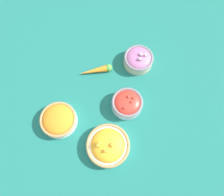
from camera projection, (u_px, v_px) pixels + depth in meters
ground_plane at (112, 100)px, 0.93m from camera, size 3.00×3.00×0.00m
bowl_cherry_tomatoes at (127, 103)px, 0.89m from camera, size 0.13×0.13×0.07m
bowl_red_onion at (138, 59)px, 0.96m from camera, size 0.13×0.13×0.07m
bowl_squash at (108, 145)px, 0.84m from camera, size 0.17×0.17×0.07m
bowl_carrots at (58, 120)px, 0.88m from camera, size 0.15×0.15×0.06m
loose_carrot at (97, 70)px, 0.96m from camera, size 0.12×0.11×0.03m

